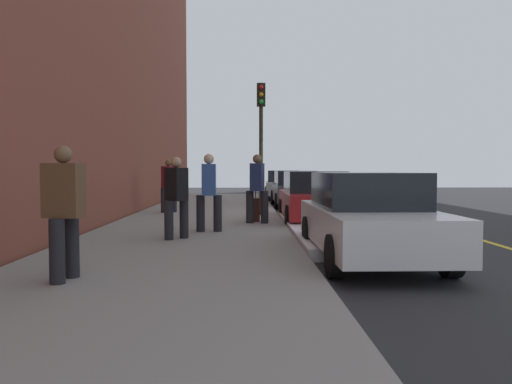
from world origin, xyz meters
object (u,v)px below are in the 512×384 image
pedestrian_navy_coat (257,187)px  traffic_light_pole (261,126)px  parked_car_red (315,197)px  pedestrian_brown_coat (64,209)px  pedestrian_blue_coat (209,190)px  pedestrian_black_coat (176,195)px  parked_car_charcoal (295,189)px  rolling_suitcase (256,210)px  pedestrian_burgundy_coat (169,184)px  parked_car_white (368,216)px  parked_car_silver (283,185)px

pedestrian_navy_coat → traffic_light_pole: 3.03m
parked_car_red → pedestrian_brown_coat: 9.16m
traffic_light_pole → pedestrian_blue_coat: bearing=-17.4°
pedestrian_black_coat → pedestrian_blue_coat: bearing=154.8°
parked_car_charcoal → rolling_suitcase: 7.66m
rolling_suitcase → parked_car_red: bearing=115.3°
pedestrian_burgundy_coat → pedestrian_blue_coat: bearing=18.1°
pedestrian_burgundy_coat → pedestrian_navy_coat: 4.44m
pedestrian_burgundy_coat → pedestrian_navy_coat: pedestrian_navy_coat is taller
parked_car_white → rolling_suitcase: 5.42m
parked_car_white → pedestrian_blue_coat: size_ratio=2.50×
parked_car_white → rolling_suitcase: parked_car_white is taller
parked_car_silver → pedestrian_burgundy_coat: size_ratio=2.74×
pedestrian_black_coat → traffic_light_pole: traffic_light_pole is taller
parked_car_red → traffic_light_pole: (-1.17, -1.51, 2.17)m
parked_car_red → rolling_suitcase: (0.82, -1.73, -0.29)m
parked_car_silver → parked_car_red: 12.36m
pedestrian_black_coat → pedestrian_burgundy_coat: (-6.41, -1.12, 0.04)m
parked_car_silver → pedestrian_navy_coat: 13.72m
parked_car_white → pedestrian_navy_coat: pedestrian_navy_coat is taller
parked_car_silver → pedestrian_blue_coat: 15.66m
pedestrian_black_coat → pedestrian_burgundy_coat: size_ratio=0.95×
pedestrian_burgundy_coat → pedestrian_black_coat: bearing=9.9°
pedestrian_black_coat → parked_car_red: bearing=141.3°
pedestrian_blue_coat → traffic_light_pole: size_ratio=0.43×
pedestrian_brown_coat → parked_car_white: bearing=116.1°
traffic_light_pole → parked_car_red: bearing=52.3°
parked_car_charcoal → parked_car_red: bearing=-0.9°
pedestrian_brown_coat → pedestrian_black_coat: pedestrian_brown_coat is taller
parked_car_silver → pedestrian_brown_coat: size_ratio=2.79×
parked_car_silver → parked_car_charcoal: (5.74, 0.09, -0.00)m
parked_car_charcoal → parked_car_red: 6.62m
parked_car_silver → pedestrian_burgundy_coat: pedestrian_burgundy_coat is taller
pedestrian_blue_coat → pedestrian_burgundy_coat: bearing=-161.9°
pedestrian_blue_coat → pedestrian_brown_coat: bearing=-16.3°
rolling_suitcase → pedestrian_blue_coat: bearing=-26.5°
pedestrian_navy_coat → parked_car_red: bearing=126.5°
parked_car_silver → parked_car_white: bearing=0.3°
parked_car_charcoal → parked_car_red: same height
pedestrian_burgundy_coat → rolling_suitcase: size_ratio=1.75×
parked_car_silver → parked_car_charcoal: size_ratio=1.09×
parked_car_white → pedestrian_brown_coat: pedestrian_brown_coat is taller
traffic_light_pole → rolling_suitcase: traffic_light_pole is taller
parked_car_white → pedestrian_burgundy_coat: pedestrian_burgundy_coat is taller
parked_car_red → pedestrian_burgundy_coat: bearing=-115.5°
pedestrian_brown_coat → pedestrian_black_coat: 3.92m
pedestrian_black_coat → pedestrian_blue_coat: pedestrian_blue_coat is taller
pedestrian_blue_coat → pedestrian_black_coat: bearing=-25.2°
rolling_suitcase → parked_car_white: bearing=19.8°
parked_car_white → pedestrian_burgundy_coat: (-8.07, -4.64, 0.33)m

